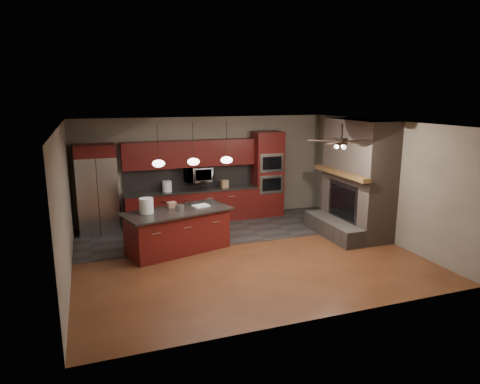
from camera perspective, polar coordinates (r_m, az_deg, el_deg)
name	(u,v)px	position (r m, az deg, el deg)	size (l,w,h in m)	color
ground	(244,254)	(9.37, 0.50, -8.21)	(7.00, 7.00, 0.00)	brown
ceiling	(244,123)	(8.77, 0.54, 9.14)	(7.00, 6.00, 0.02)	white
back_wall	(206,168)	(11.78, -4.55, 3.16)	(7.00, 0.02, 2.80)	gray
right_wall	(382,180)	(10.67, 18.44, 1.55)	(0.02, 6.00, 2.80)	gray
left_wall	(65,205)	(8.45, -22.35, -1.58)	(0.02, 6.00, 2.80)	gray
slate_tile_patch	(219,229)	(10.98, -2.76, -5.02)	(7.00, 2.40, 0.01)	#302E2B
fireplace_column	(356,182)	(10.74, 15.15, 1.26)	(1.30, 2.10, 2.80)	brown
back_cabinetry	(192,189)	(11.52, -6.45, 0.33)	(3.59, 0.64, 2.20)	#530F11
oven_tower	(267,174)	(12.08, 3.67, 2.41)	(0.80, 0.63, 2.38)	#530F11
microwave	(199,174)	(11.49, -5.53, 2.39)	(0.73, 0.41, 0.50)	silver
refrigerator	(97,189)	(11.06, -18.49, 0.35)	(0.95, 0.75, 2.21)	silver
kitchen_island	(178,230)	(9.50, -8.29, -5.09)	(2.49, 1.61, 0.92)	#530F11
white_bucket	(146,206)	(9.24, -12.39, -1.79)	(0.30, 0.30, 0.32)	white
paint_can	(180,208)	(9.33, -8.05, -2.09)	(0.19, 0.19, 0.13)	#A8A7AC
paint_tray	(201,206)	(9.62, -5.23, -1.84)	(0.35, 0.24, 0.03)	white
cardboard_box	(172,205)	(9.60, -9.12, -1.70)	(0.19, 0.14, 0.12)	#90664A
counter_bucket	(167,186)	(11.31, -9.71, 0.76)	(0.25, 0.25, 0.28)	white
counter_box	(225,184)	(11.64, -2.07, 1.09)	(0.19, 0.14, 0.21)	tan
pendant_left	(159,163)	(9.12, -10.81, 3.78)	(0.26, 0.26, 0.92)	black
pendant_center	(193,162)	(9.27, -6.22, 4.06)	(0.26, 0.26, 0.92)	black
pendant_right	(227,160)	(9.47, -1.80, 4.32)	(0.26, 0.26, 0.92)	black
ceiling_fan	(342,141)	(8.89, 13.39, 6.63)	(1.27, 1.33, 0.41)	black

